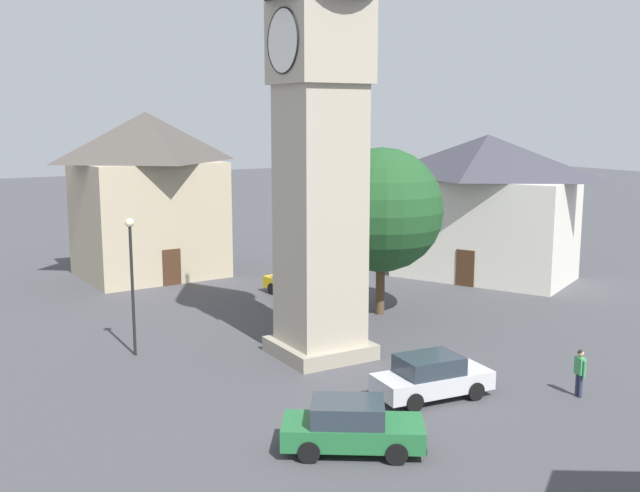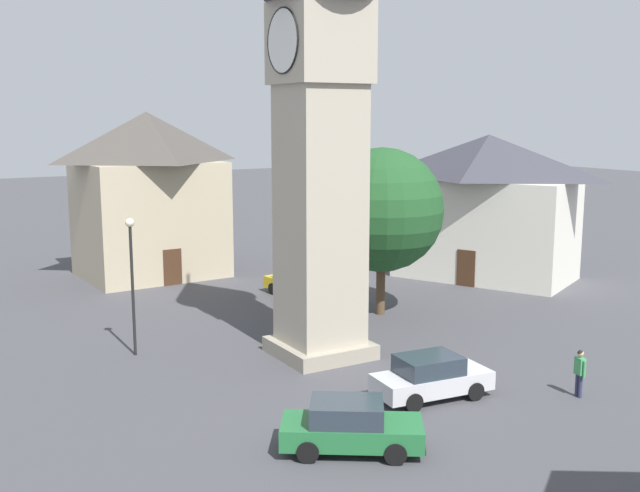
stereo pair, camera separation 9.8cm
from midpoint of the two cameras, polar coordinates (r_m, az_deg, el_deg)
name	(u,v)px [view 2 (the right image)]	position (r m, az deg, el deg)	size (l,w,h in m)	color
ground_plane	(320,355)	(31.23, 0.09, -8.20)	(200.00, 200.00, 0.00)	#424247
clock_tower	(320,65)	(29.75, 0.10, 13.46)	(4.27, 4.27, 19.80)	gray
car_blue_kerb	(298,282)	(40.88, -1.57, -2.75)	(4.37, 2.44, 1.53)	gold
car_silver_kerb	(351,426)	(22.56, 2.45, -13.42)	(3.67, 4.38, 1.53)	#236B38
car_red_corner	(431,377)	(26.74, 8.48, -9.73)	(2.12, 4.28, 1.53)	silver
pedestrian	(580,369)	(27.97, 19.07, -8.76)	(0.55, 0.28, 1.69)	#2D3351
tree	(382,210)	(36.56, 4.75, 2.73)	(6.00, 6.00, 8.17)	brown
building_terrace_right	(149,193)	(46.70, -12.70, 3.90)	(7.30, 8.61, 9.87)	tan
building_corner_back	(487,206)	(46.07, 12.51, 2.99)	(11.89, 9.91, 8.55)	silver
lamp_post	(132,266)	(31.19, -13.92, -1.46)	(0.36, 0.36, 5.64)	black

